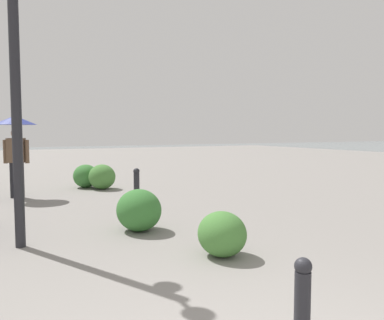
{
  "coord_description": "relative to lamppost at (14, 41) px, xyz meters",
  "views": [
    {
      "loc": [
        -1.51,
        1.45,
        1.65
      ],
      "look_at": [
        9.17,
        -4.02,
        0.77
      ],
      "focal_mm": 36.72,
      "sensor_mm": 36.0,
      "label": 1
    }
  ],
  "objects": [
    {
      "name": "lamppost",
      "position": [
        0.0,
        0.0,
        0.0
      ],
      "size": [
        0.98,
        0.28,
        4.39
      ],
      "color": "#232328",
      "rests_on": "ground"
    },
    {
      "name": "bollard_mid",
      "position": [
        1.66,
        -2.31,
        -2.42
      ],
      "size": [
        0.13,
        0.13,
        0.89
      ],
      "color": "#232328",
      "rests_on": "ground"
    },
    {
      "name": "shrub_round",
      "position": [
        0.1,
        -1.81,
        -2.54
      ],
      "size": [
        0.82,
        0.74,
        0.69
      ],
      "color": "#387533",
      "rests_on": "ground"
    },
    {
      "name": "bollard_near",
      "position": [
        -3.9,
        -1.67,
        -2.5
      ],
      "size": [
        0.13,
        0.13,
        0.74
      ],
      "color": "#232328",
      "rests_on": "ground"
    },
    {
      "name": "shrub_tall",
      "position": [
        5.03,
        -2.45,
        -2.53
      ],
      "size": [
        0.83,
        0.75,
        0.71
      ],
      "color": "#477F38",
      "rests_on": "ground"
    },
    {
      "name": "shrub_wide",
      "position": [
        5.56,
        -2.1,
        -2.55
      ],
      "size": [
        0.8,
        0.72,
        0.68
      ],
      "color": "#387533",
      "rests_on": "ground"
    },
    {
      "name": "pedestrian",
      "position": [
        4.53,
        -0.21,
        -1.29
      ],
      "size": [
        1.0,
        1.0,
        2.03
      ],
      "color": "black",
      "rests_on": "ground"
    },
    {
      "name": "shrub_low",
      "position": [
        -1.67,
        -2.35,
        -2.59
      ],
      "size": [
        0.7,
        0.63,
        0.6
      ],
      "color": "#477F38",
      "rests_on": "ground"
    }
  ]
}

